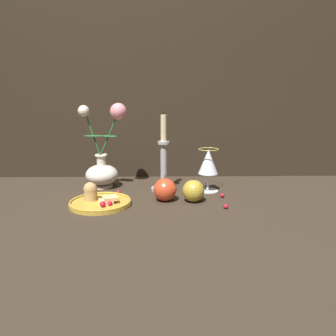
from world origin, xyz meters
The scene contains 12 objects.
ground_plane centered at (0.00, 0.00, 0.00)m, with size 2.40×2.40×0.00m, color #33281E.
wall_back centered at (0.00, 0.32, 0.60)m, with size 2.40×0.04×1.20m, color #2D2319.
vase centered at (-0.21, 0.14, 0.09)m, with size 0.17×0.12×0.31m.
plate_with_pastries centered at (-0.19, -0.07, 0.01)m, with size 0.20×0.20×0.07m.
wine_glass centered at (0.18, 0.08, 0.10)m, with size 0.08×0.08×0.16m.
candlestick centered at (0.02, 0.09, 0.09)m, with size 0.09×0.09×0.29m.
apple_beside_vase centered at (0.11, -0.04, 0.04)m, with size 0.07×0.07×0.08m.
apple_near_glass centered at (0.02, -0.03, 0.04)m, with size 0.08×0.08×0.09m.
berry_near_plate centered at (0.11, 0.07, 0.01)m, with size 0.02×0.02×0.02m, color #AD192D.
berry_front_center centered at (0.21, 0.00, 0.01)m, with size 0.01×0.01×0.01m, color #AD192D.
berry_by_glass_stem centered at (-0.14, 0.04, 0.01)m, with size 0.02×0.02×0.02m, color #AD192D.
berry_under_candlestick centered at (0.20, -0.11, 0.01)m, with size 0.01×0.01×0.01m, color #AD192D.
Camera 1 is at (0.01, -1.07, 0.34)m, focal length 35.00 mm.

